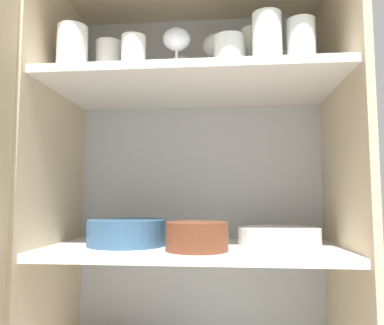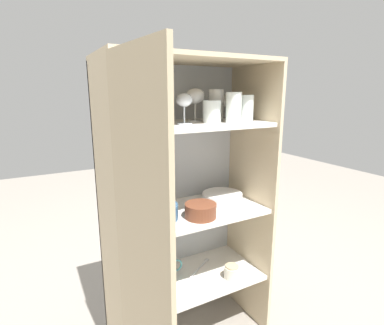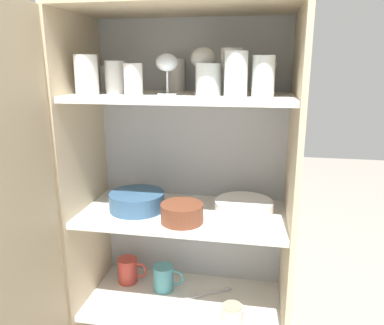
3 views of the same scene
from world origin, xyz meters
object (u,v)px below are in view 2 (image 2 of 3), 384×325
at_px(mixing_bowl_large, 156,211).
at_px(coffee_mug_primary, 168,269).
at_px(storage_jar, 232,272).
at_px(plate_stack_white, 222,197).
at_px(serving_bowl_small, 201,210).

height_order(mixing_bowl_large, coffee_mug_primary, mixing_bowl_large).
distance_m(coffee_mug_primary, storage_jar, 0.32).
distance_m(mixing_bowl_large, coffee_mug_primary, 0.36).
relative_size(plate_stack_white, serving_bowl_small, 1.44).
distance_m(mixing_bowl_large, serving_bowl_small, 0.20).
bearing_deg(serving_bowl_small, plate_stack_white, 31.28).
relative_size(serving_bowl_small, coffee_mug_primary, 1.16).
distance_m(serving_bowl_small, coffee_mug_primary, 0.39).
relative_size(coffee_mug_primary, storage_jar, 1.56).
distance_m(plate_stack_white, coffee_mug_primary, 0.45).
relative_size(plate_stack_white, storage_jar, 2.61).
bearing_deg(mixing_bowl_large, coffee_mug_primary, 37.78).
height_order(mixing_bowl_large, storage_jar, mixing_bowl_large).
bearing_deg(coffee_mug_primary, mixing_bowl_large, -142.22).
relative_size(plate_stack_white, coffee_mug_primary, 1.67).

